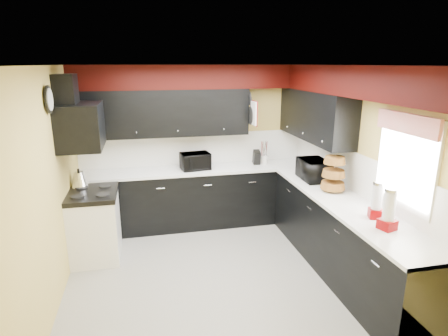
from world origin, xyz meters
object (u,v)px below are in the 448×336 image
object	(u,v)px
microwave	(314,170)
kettle	(79,179)
utensil_crock	(264,159)
toaster_oven	(195,161)
knife_block	(257,158)

from	to	relation	value
microwave	kettle	distance (m)	3.22
utensil_crock	kettle	xyz separation A→B (m)	(-2.78, -0.54, 0.01)
toaster_oven	microwave	size ratio (longest dim) A/B	0.85
microwave	kettle	world-z (taller)	microwave
utensil_crock	kettle	distance (m)	2.83
utensil_crock	kettle	world-z (taller)	kettle
toaster_oven	microwave	bearing A→B (deg)	-37.85
microwave	kettle	xyz separation A→B (m)	(-3.18, 0.46, -0.06)
toaster_oven	knife_block	size ratio (longest dim) A/B	1.92
toaster_oven	utensil_crock	distance (m)	1.15
kettle	toaster_oven	bearing A→B (deg)	14.96
toaster_oven	microwave	world-z (taller)	microwave
kettle	utensil_crock	bearing A→B (deg)	11.00
kettle	knife_block	bearing A→B (deg)	10.86
toaster_oven	utensil_crock	xyz separation A→B (m)	(1.14, 0.10, -0.06)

